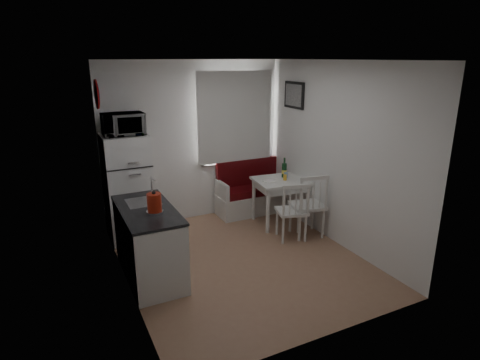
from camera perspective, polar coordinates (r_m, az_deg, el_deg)
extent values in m
cube|color=#9A6D52|center=(5.54, 0.26, -11.30)|extent=(3.00, 3.50, 0.02)
cube|color=white|center=(4.87, 0.30, 16.71)|extent=(3.00, 3.50, 0.02)
cube|color=white|center=(6.62, -6.52, 5.37)|extent=(3.00, 0.02, 2.60)
cube|color=white|center=(3.65, 12.66, -4.78)|extent=(3.00, 0.02, 2.60)
cube|color=white|center=(4.61, -16.67, -0.45)|extent=(0.02, 3.50, 2.60)
cube|color=white|center=(5.85, 13.57, 3.46)|extent=(0.02, 3.50, 2.60)
cube|color=silver|center=(6.80, -0.91, 8.57)|extent=(1.22, 0.06, 1.47)
cube|color=white|center=(6.73, -0.65, 8.92)|extent=(1.35, 0.02, 1.50)
cube|color=silver|center=(5.11, -12.80, -8.89)|extent=(0.60, 1.30, 0.86)
cube|color=black|center=(4.93, -13.14, -4.12)|extent=(0.62, 1.32, 0.03)
cube|color=#99999E|center=(5.18, -13.55, -3.54)|extent=(0.40, 0.40, 0.10)
cylinder|color=silver|center=(5.32, -12.45, -0.85)|extent=(0.02, 0.02, 0.26)
cylinder|color=#184693|center=(5.87, -19.64, 11.42)|extent=(0.03, 0.40, 0.40)
cube|color=black|center=(6.59, 7.69, 11.88)|extent=(0.04, 0.52, 0.42)
cube|color=silver|center=(7.07, 1.96, -3.22)|extent=(1.29, 0.50, 0.36)
cube|color=#4C080B|center=(6.99, 1.98, -1.38)|extent=(1.23, 0.46, 0.12)
cube|color=#4C080B|center=(7.07, 1.28, 1.20)|extent=(1.23, 0.10, 0.46)
cube|color=silver|center=(6.51, 6.53, -0.03)|extent=(1.06, 0.80, 0.04)
cube|color=silver|center=(6.54, 6.51, -0.69)|extent=(0.95, 0.69, 0.12)
cylinder|color=silver|center=(6.63, 6.43, -3.11)|extent=(0.06, 0.06, 0.71)
cube|color=silver|center=(6.03, 7.34, -4.42)|extent=(0.52, 0.50, 0.04)
cube|color=silver|center=(5.80, 8.42, -2.77)|extent=(0.40, 0.15, 0.45)
cube|color=silver|center=(6.16, 9.52, -3.60)|extent=(0.54, 0.53, 0.04)
cube|color=silver|center=(5.92, 10.77, -1.78)|extent=(0.45, 0.13, 0.49)
cube|color=white|center=(6.13, -15.65, -1.05)|extent=(0.63, 0.63, 1.58)
imported|color=white|center=(5.86, -16.29, 7.63)|extent=(0.56, 0.38, 0.31)
cylinder|color=#A6200D|center=(4.71, -12.09, -3.19)|extent=(0.20, 0.20, 0.26)
cylinder|color=gold|center=(6.43, 6.42, 0.36)|extent=(0.05, 0.05, 0.09)
cylinder|color=#76A3C8|center=(6.55, 6.52, 0.70)|extent=(0.06, 0.06, 0.10)
cylinder|color=white|center=(6.37, 4.17, -0.08)|extent=(0.23, 0.23, 0.02)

